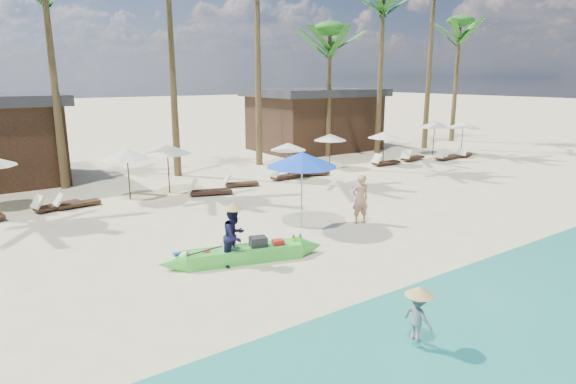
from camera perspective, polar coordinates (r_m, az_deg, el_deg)
ground at (r=13.39m, az=1.55°, el=-8.98°), size 240.00×240.00×0.00m
wet_sand_strip at (r=10.23m, az=19.18°, el=-17.31°), size 240.00×4.50×0.01m
green_canoe at (r=13.82m, az=-5.22°, el=-7.28°), size 5.21×1.76×0.68m
tourist at (r=17.25m, az=8.55°, el=-0.85°), size 0.73×0.57×1.78m
vendor_green at (r=13.43m, az=-6.38°, el=-5.22°), size 0.99×0.90×1.65m
vendor_yellow at (r=9.76m, az=15.15°, el=-14.04°), size 0.38×0.65×1.00m
blue_umbrella at (r=16.29m, az=1.65°, el=3.88°), size 2.47×2.47×2.65m
lounger_4_right at (r=21.04m, az=-25.91°, el=-1.39°), size 1.94×1.06×0.63m
resort_parasol_5 at (r=21.36m, az=-18.55°, el=4.31°), size 2.12×2.12×2.19m
lounger_5_left at (r=21.09m, az=-23.92°, el=-1.19°), size 1.77×0.70×0.58m
resort_parasol_6 at (r=22.09m, az=-14.12°, el=4.95°), size 2.15×2.15×2.21m
lounger_6_left at (r=21.60m, az=-9.50°, el=0.18°), size 2.01×1.15×0.65m
lounger_6_right at (r=23.09m, az=-5.81°, el=1.08°), size 1.73×1.01×0.56m
resort_parasol_7 at (r=24.33m, az=0.03°, el=5.42°), size 1.83×1.83×1.89m
lounger_7_left at (r=24.63m, az=-0.48°, el=1.97°), size 1.82×0.76×0.60m
lounger_7_right at (r=25.51m, az=2.76°, el=2.36°), size 1.86×0.98×0.61m
resort_parasol_8 at (r=27.71m, az=5.02°, el=6.49°), size 1.91×1.91×1.97m
lounger_8_left at (r=25.74m, az=1.85°, el=2.49°), size 1.97×1.08×0.64m
resort_parasol_9 at (r=29.15m, az=11.33°, el=6.65°), size 1.92×1.92×1.98m
lounger_9_left at (r=29.14m, az=11.39°, el=3.53°), size 1.93×0.63×0.65m
lounger_9_right at (r=31.15m, az=14.46°, el=4.01°), size 2.07×0.98×0.67m
resort_parasol_10 at (r=33.65m, az=17.00°, el=7.69°), size 2.22×2.22×2.29m
lounger_10_left at (r=32.00m, az=18.16°, el=3.98°), size 1.89×0.80×0.62m
lounger_10_right at (r=32.51m, az=18.63°, el=4.06°), size 1.76×0.68×0.58m
resort_parasol_11 at (r=34.37m, az=20.06°, el=7.48°), size 2.17×2.17×2.23m
lounger_11_left at (r=33.66m, az=20.19°, el=4.24°), size 1.78×1.07×0.58m
palm_6 at (r=31.78m, az=4.96°, el=16.92°), size 2.08×2.08×8.51m
palm_7 at (r=33.85m, az=11.18°, el=19.81°), size 2.08×2.08×11.08m
palm_8 at (r=37.09m, az=16.89°, el=20.77°), size 2.08×2.08×12.70m
palm_9 at (r=41.81m, az=19.64°, el=16.76°), size 2.08×2.08×9.82m
pavilion_east at (r=34.90m, az=3.13°, el=8.65°), size 8.80×6.60×4.30m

